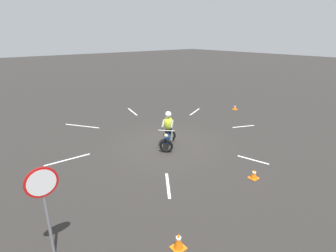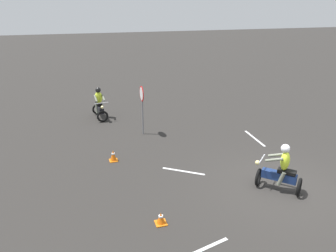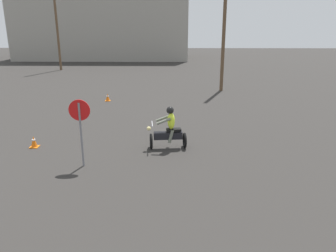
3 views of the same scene
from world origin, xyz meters
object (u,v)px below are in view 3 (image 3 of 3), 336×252
Objects in this scene: stop_sign at (80,120)px; utility_pole_near at (224,26)px; traffic_cone_near_left at (34,142)px; utility_pole_far at (56,16)px; traffic_cone_far_right at (108,97)px; motorcycle_rider_background at (169,130)px.

stop_sign is 0.26× the size of utility_pole_near.
utility_pole_far reaches higher than traffic_cone_near_left.
utility_pole_far is at bearing 144.61° from utility_pole_near.
traffic_cone_far_right is at bearing 80.62° from traffic_cone_near_left.
utility_pole_far is (-15.21, 10.81, 0.90)m from utility_pole_near.
stop_sign is at bearing -116.16° from utility_pole_near.
traffic_cone_near_left reaches higher than traffic_cone_far_right.
utility_pole_near is 0.83× the size of utility_pole_far.
utility_pole_far is (-11.58, 22.37, 4.64)m from motorcycle_rider_background.
utility_pole_near is at bearing 63.84° from stop_sign.
traffic_cone_far_right is (-3.94, 8.09, -0.51)m from motorcycle_rider_background.
stop_sign is 25.86m from utility_pole_far.
utility_pole_near is at bearing 52.39° from traffic_cone_near_left.
motorcycle_rider_background is 12.68m from utility_pole_near.
utility_pole_far is at bearing 105.76° from traffic_cone_near_left.
motorcycle_rider_background reaches higher than traffic_cone_near_left.
traffic_cone_near_left is (-5.27, 0.01, -0.50)m from motorcycle_rider_background.
motorcycle_rider_background is 3.64× the size of traffic_cone_far_right.
traffic_cone_far_right is at bearing 96.16° from stop_sign.
traffic_cone_far_right is 9.34m from utility_pole_near.
stop_sign is at bearing -70.12° from utility_pole_far.
traffic_cone_near_left is at bearing 144.52° from stop_sign.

